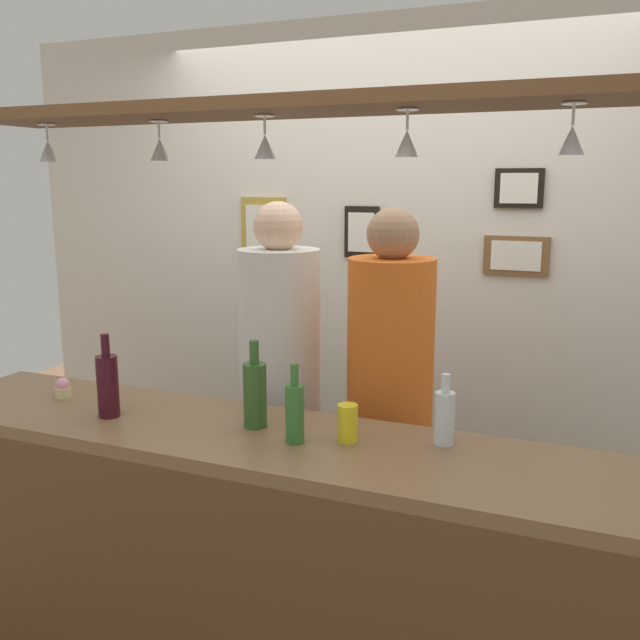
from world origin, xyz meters
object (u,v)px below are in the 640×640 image
at_px(picture_frame_lower_pair, 516,256).
at_px(cupcake, 63,388).
at_px(person_right_orange_shirt, 390,381).
at_px(picture_frame_upper_small, 519,188).
at_px(bottle_wine_dark_red, 108,384).
at_px(picture_frame_crest, 362,232).
at_px(bottle_beer_green_import, 295,411).
at_px(drink_can, 347,423).
at_px(person_left_white_patterned_shirt, 280,366).
at_px(bottle_champagne_green, 255,393).
at_px(picture_frame_caricature, 263,229).
at_px(bottle_soda_clear, 445,416).

bearing_deg(picture_frame_lower_pair, cupcake, -137.99).
relative_size(person_right_orange_shirt, picture_frame_lower_pair, 5.71).
bearing_deg(person_right_orange_shirt, picture_frame_upper_small, 65.85).
distance_m(bottle_wine_dark_red, picture_frame_crest, 1.59).
relative_size(bottle_beer_green_import, cupcake, 3.33).
bearing_deg(drink_can, picture_frame_crest, 107.73).
height_order(picture_frame_lower_pair, picture_frame_crest, picture_frame_crest).
xyz_separation_m(person_left_white_patterned_shirt, picture_frame_crest, (0.08, 0.80, 0.51)).
height_order(person_left_white_patterned_shirt, picture_frame_crest, person_left_white_patterned_shirt).
bearing_deg(picture_frame_upper_small, drink_can, -103.51).
xyz_separation_m(drink_can, cupcake, (-1.17, 0.01, -0.03)).
xyz_separation_m(person_right_orange_shirt, bottle_champagne_green, (-0.31, -0.56, 0.07)).
relative_size(bottle_beer_green_import, picture_frame_upper_small, 1.18).
bearing_deg(person_left_white_patterned_shirt, person_right_orange_shirt, 0.00).
relative_size(bottle_wine_dark_red, picture_frame_lower_pair, 1.00).
bearing_deg(cupcake, bottle_wine_dark_red, -19.19).
height_order(person_left_white_patterned_shirt, person_right_orange_shirt, person_left_white_patterned_shirt).
bearing_deg(picture_frame_caricature, bottle_wine_dark_red, -84.93).
bearing_deg(bottle_soda_clear, drink_can, -161.67).
bearing_deg(bottle_beer_green_import, drink_can, 26.50).
bearing_deg(bottle_champagne_green, person_right_orange_shirt, 61.18).
bearing_deg(person_right_orange_shirt, bottle_soda_clear, -55.40).
xyz_separation_m(picture_frame_lower_pair, picture_frame_caricature, (-1.32, 0.00, 0.09)).
bearing_deg(picture_frame_lower_pair, picture_frame_crest, 180.00).
relative_size(picture_frame_lower_pair, picture_frame_caricature, 0.88).
height_order(drink_can, picture_frame_upper_small, picture_frame_upper_small).
bearing_deg(picture_frame_upper_small, cupcake, -137.92).
xyz_separation_m(person_left_white_patterned_shirt, drink_can, (0.51, -0.56, 0.01)).
bearing_deg(picture_frame_upper_small, picture_frame_crest, 180.00).
xyz_separation_m(bottle_wine_dark_red, picture_frame_upper_small, (1.19, 1.46, 0.67)).
bearing_deg(bottle_wine_dark_red, bottle_soda_clear, 9.67).
height_order(person_left_white_patterned_shirt, picture_frame_caricature, person_left_white_patterned_shirt).
height_order(person_left_white_patterned_shirt, picture_frame_lower_pair, person_left_white_patterned_shirt).
distance_m(person_left_white_patterned_shirt, cupcake, 0.86).
height_order(person_left_white_patterned_shirt, drink_can, person_left_white_patterned_shirt).
distance_m(bottle_beer_green_import, picture_frame_upper_small, 1.66).
relative_size(drink_can, picture_frame_crest, 0.47).
height_order(drink_can, cupcake, drink_can).
xyz_separation_m(person_right_orange_shirt, cupcake, (-1.14, -0.56, -0.01)).
bearing_deg(cupcake, bottle_soda_clear, 3.51).
height_order(bottle_beer_green_import, picture_frame_caricature, picture_frame_caricature).
xyz_separation_m(picture_frame_upper_small, picture_frame_caricature, (-1.32, 0.00, -0.22)).
distance_m(bottle_beer_green_import, picture_frame_caricature, 1.73).
bearing_deg(bottle_soda_clear, bottle_beer_green_import, -158.78).
height_order(person_right_orange_shirt, bottle_wine_dark_red, person_right_orange_shirt).
distance_m(bottle_beer_green_import, picture_frame_lower_pair, 1.56).
height_order(bottle_champagne_green, drink_can, bottle_champagne_green).
relative_size(bottle_wine_dark_red, bottle_beer_green_import, 1.15).
bearing_deg(drink_can, bottle_champagne_green, 178.74).
height_order(person_left_white_patterned_shirt, bottle_wine_dark_red, person_left_white_patterned_shirt).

